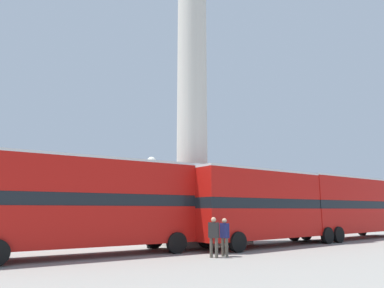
% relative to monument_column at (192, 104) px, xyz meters
% --- Properties ---
extents(ground_plane, '(200.00, 200.00, 0.00)m').
position_rel_monument_column_xyz_m(ground_plane, '(0.00, 0.00, -9.26)').
color(ground_plane, gray).
extents(monument_column, '(5.51, 5.51, 25.73)m').
position_rel_monument_column_xyz_m(monument_column, '(0.00, 0.00, 0.00)').
color(monument_column, beige).
rests_on(monument_column, ground_plane).
extents(bus_a, '(10.73, 3.42, 4.39)m').
position_rel_monument_column_xyz_m(bus_a, '(11.57, -3.40, -6.84)').
color(bus_a, '#B7140F').
rests_on(bus_a, ground_plane).
extents(bus_b, '(10.97, 2.96, 4.46)m').
position_rel_monument_column_xyz_m(bus_b, '(-7.35, -3.22, -6.80)').
color(bus_b, '#B7140F').
rests_on(bus_b, ground_plane).
extents(bus_c, '(11.02, 3.54, 4.34)m').
position_rel_monument_column_xyz_m(bus_c, '(2.97, -4.04, -6.86)').
color(bus_c, '#B7140F').
rests_on(bus_c, ground_plane).
extents(equestrian_statue, '(3.57, 3.11, 5.66)m').
position_rel_monument_column_xyz_m(equestrian_statue, '(12.57, 4.65, -7.66)').
color(equestrian_statue, beige).
rests_on(equestrian_statue, ground_plane).
extents(street_lamp, '(0.51, 0.51, 5.08)m').
position_rel_monument_column_xyz_m(street_lamp, '(-3.64, -1.54, -5.99)').
color(street_lamp, black).
rests_on(street_lamp, ground_plane).
extents(pedestrian_near_lamp, '(0.41, 0.48, 1.75)m').
position_rel_monument_column_xyz_m(pedestrian_near_lamp, '(-2.81, -6.60, -8.27)').
color(pedestrian_near_lamp, '#4C473D').
rests_on(pedestrian_near_lamp, ground_plane).
extents(pedestrian_by_plinth, '(0.24, 0.47, 1.69)m').
position_rel_monument_column_xyz_m(pedestrian_by_plinth, '(-2.19, -6.57, -8.31)').
color(pedestrian_by_plinth, '#4C473D').
rests_on(pedestrian_by_plinth, ground_plane).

